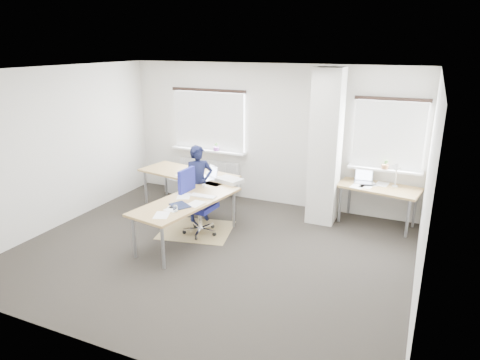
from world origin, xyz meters
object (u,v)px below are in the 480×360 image
at_px(desk_main, 190,187).
at_px(desk_side, 379,189).
at_px(task_chair, 198,216).
at_px(person, 199,184).

distance_m(desk_main, desk_side, 3.37).
xyz_separation_m(desk_main, task_chair, (0.32, -0.32, -0.38)).
height_order(desk_side, person, person).
height_order(desk_main, person, person).
distance_m(task_chair, person, 0.70).
bearing_deg(desk_main, task_chair, -34.45).
relative_size(desk_main, desk_side, 1.98).
bearing_deg(desk_main, desk_side, 32.90).
bearing_deg(task_chair, desk_side, 33.99).
bearing_deg(desk_side, task_chair, -139.64).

